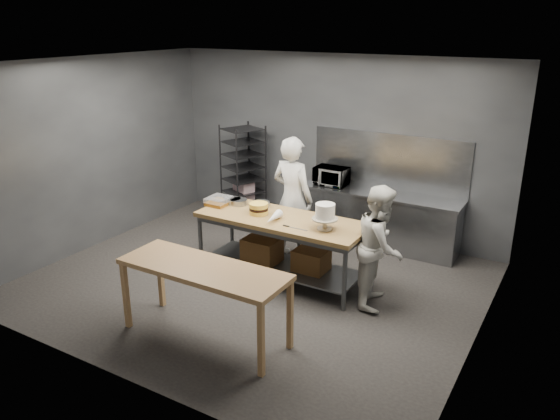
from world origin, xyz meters
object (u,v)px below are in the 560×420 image
(work_table, at_px, (282,241))
(layer_cake, at_px, (259,209))
(speed_rack, at_px, (243,174))
(chef_right, at_px, (380,246))
(frosted_cake_stand, at_px, (325,213))
(near_counter, at_px, (204,274))
(chef_behind, at_px, (293,198))
(microwave, at_px, (331,176))

(work_table, xyz_separation_m, layer_cake, (-0.36, -0.03, 0.43))
(speed_rack, xyz_separation_m, chef_right, (3.28, -1.74, -0.06))
(work_table, bearing_deg, frosted_cake_stand, -7.60)
(frosted_cake_stand, bearing_deg, layer_cake, 176.47)
(near_counter, bearing_deg, work_table, 90.34)
(chef_behind, distance_m, layer_cake, 0.78)
(near_counter, bearing_deg, speed_rack, 117.74)
(chef_right, bearing_deg, microwave, 29.01)
(near_counter, height_order, microwave, microwave)
(speed_rack, height_order, frosted_cake_stand, speed_rack)
(frosted_cake_stand, bearing_deg, speed_rack, 143.84)
(chef_behind, distance_m, chef_right, 1.84)
(speed_rack, bearing_deg, microwave, 2.67)
(work_table, distance_m, frosted_cake_stand, 0.91)
(work_table, xyz_separation_m, frosted_cake_stand, (0.70, -0.09, 0.57))
(work_table, bearing_deg, layer_cake, -175.69)
(work_table, relative_size, chef_right, 1.50)
(near_counter, bearing_deg, frosted_cake_stand, 67.64)
(chef_right, bearing_deg, near_counter, 130.04)
(work_table, xyz_separation_m, near_counter, (0.01, -1.77, 0.24))
(frosted_cake_stand, xyz_separation_m, layer_cake, (-1.06, 0.07, -0.14))
(near_counter, relative_size, chef_behind, 1.05)
(chef_right, bearing_deg, chef_behind, 55.18)
(speed_rack, xyz_separation_m, microwave, (1.71, 0.08, 0.19))
(frosted_cake_stand, distance_m, layer_cake, 1.07)
(work_table, distance_m, near_counter, 1.78)
(work_table, relative_size, chef_behind, 1.26)
(chef_behind, bearing_deg, speed_rack, -25.66)
(work_table, distance_m, layer_cake, 0.56)
(work_table, distance_m, chef_right, 1.45)
(microwave, bearing_deg, near_counter, -87.71)
(layer_cake, bearing_deg, chef_behind, 81.86)
(microwave, bearing_deg, speed_rack, -177.33)
(chef_behind, height_order, chef_right, chef_behind)
(layer_cake, bearing_deg, speed_rack, 129.56)
(chef_behind, relative_size, frosted_cake_stand, 5.40)
(chef_behind, relative_size, layer_cake, 7.16)
(chef_right, height_order, microwave, chef_right)
(work_table, height_order, layer_cake, layer_cake)
(chef_behind, height_order, microwave, chef_behind)
(microwave, relative_size, layer_cake, 2.04)
(near_counter, height_order, chef_behind, chef_behind)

